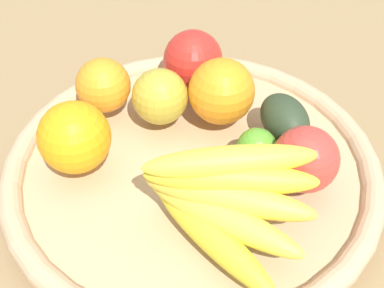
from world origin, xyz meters
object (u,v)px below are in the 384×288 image
banana_bunch (225,198)px  apple_2 (305,159)px  lime_0 (257,148)px  orange_1 (74,137)px  apple_0 (193,60)px  orange_0 (222,91)px  avocado (285,119)px  apple_1 (160,97)px  orange_2 (103,85)px

banana_bunch → apple_2: bearing=-123.2°
apple_2 → lime_0: apple_2 is taller
orange_1 → banana_bunch: bearing=173.1°
apple_0 → orange_0: (-0.06, 0.05, 0.00)m
avocado → banana_bunch: bearing=83.1°
apple_2 → orange_0: bearing=-30.7°
apple_2 → orange_1: bearing=15.6°
apple_1 → orange_1: 0.12m
orange_0 → orange_1: size_ratio=1.01×
apple_2 → orange_2: size_ratio=1.05×
apple_0 → orange_2: (0.09, 0.09, -0.00)m
apple_0 → orange_0: 0.08m
banana_bunch → apple_0: 0.25m
apple_0 → orange_2: bearing=46.5°
apple_1 → apple_2: 0.20m
apple_1 → orange_0: orange_0 is taller
apple_0 → orange_0: orange_0 is taller
avocado → orange_0: 0.08m
apple_0 → apple_1: bearing=83.5°
banana_bunch → apple_2: (-0.06, -0.09, -0.01)m
apple_1 → banana_bunch: bearing=135.0°
orange_0 → orange_2: size_ratio=1.18×
banana_bunch → apple_0: bearing=-60.4°
apple_1 → orange_0: (-0.07, -0.03, 0.01)m
banana_bunch → avocado: (-0.02, -0.16, -0.02)m
orange_2 → banana_bunch: bearing=148.9°
banana_bunch → avocado: size_ratio=2.29×
apple_0 → avocado: apple_0 is taller
banana_bunch → lime_0: bearing=-91.5°
orange_0 → orange_1: bearing=49.0°
orange_2 → orange_1: bearing=102.6°
lime_0 → orange_0: size_ratio=0.56×
avocado → orange_1: 0.25m
apple_1 → apple_0: bearing=-96.5°
apple_1 → orange_1: size_ratio=0.85×
apple_2 → avocado: size_ratio=0.95×
apple_2 → avocado: (0.04, -0.07, -0.01)m
apple_1 → orange_2: (0.08, 0.01, -0.00)m
orange_1 → orange_2: (0.02, -0.10, -0.01)m
apple_1 → orange_1: (0.05, 0.11, 0.01)m
banana_bunch → avocado: 0.16m
orange_0 → banana_bunch: bearing=111.0°
orange_0 → orange_2: (0.15, 0.04, -0.01)m
orange_1 → orange_2: orange_1 is taller
orange_1 → orange_2: 0.11m
banana_bunch → apple_0: banana_bunch is taller
apple_1 → avocado: 0.16m
apple_2 → lime_0: bearing=-11.2°
orange_1 → lime_0: bearing=-157.1°
banana_bunch → apple_2: 0.11m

